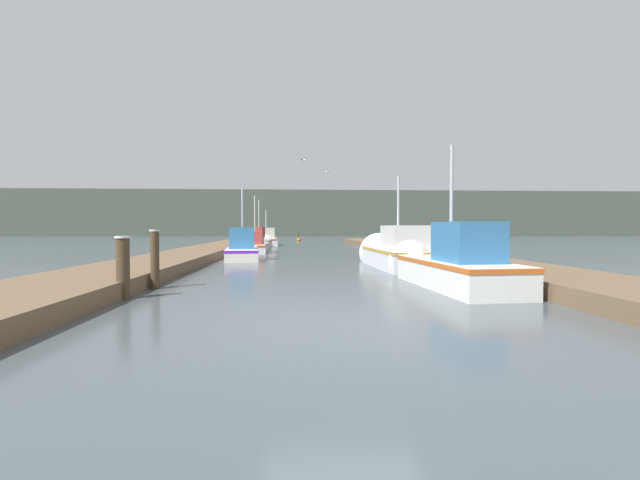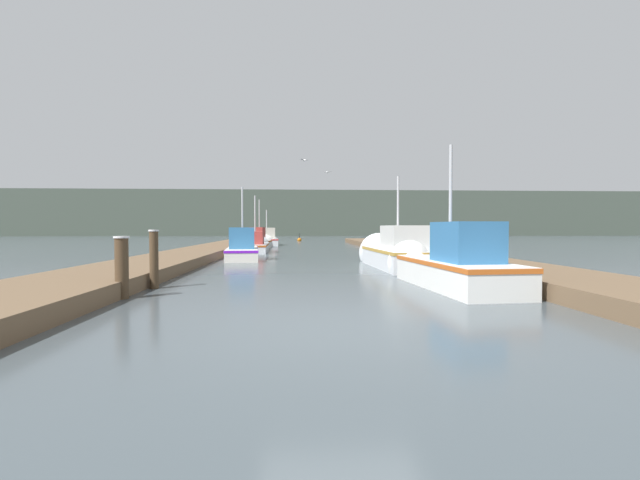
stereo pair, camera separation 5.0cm
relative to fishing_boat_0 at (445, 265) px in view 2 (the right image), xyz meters
name	(u,v)px [view 2 (the right image)]	position (x,y,z in m)	size (l,w,h in m)	color
ground_plane	(345,329)	(-3.04, -4.49, -0.49)	(200.00, 200.00, 0.00)	#424C51
dock_left	(202,252)	(-8.52, 11.51, -0.31)	(2.64, 40.00, 0.36)	brown
dock_right	(414,251)	(2.45, 11.51, -0.31)	(2.64, 40.00, 0.36)	brown
distant_shore_ridge	(300,214)	(-3.04, 68.13, 3.35)	(120.00, 16.00, 7.68)	#424C42
fishing_boat_0	(445,265)	(0.00, 0.00, 0.00)	(1.89, 5.38, 3.82)	silver
fishing_boat_1	(396,253)	(-0.04, 5.08, 0.01)	(2.02, 5.78, 3.80)	silver
fishing_boat_2	(243,249)	(-6.23, 9.69, -0.08)	(1.89, 5.66, 3.69)	silver
fishing_boat_3	(256,245)	(-6.14, 15.17, -0.13)	(1.59, 5.34, 3.77)	silver
fishing_boat_4	(260,242)	(-6.29, 20.16, -0.08)	(1.75, 4.81, 3.79)	silver
fishing_boat_5	(267,240)	(-6.16, 25.08, -0.07)	(2.08, 5.41, 3.43)	silver
mooring_piling_0	(154,259)	(-7.06, -0.28, 0.21)	(0.23, 0.23, 1.38)	#473523
mooring_piling_1	(122,267)	(-7.23, -1.72, 0.14)	(0.30, 0.30, 1.26)	#473523
channel_buoy	(299,240)	(-3.37, 34.68, -0.36)	(0.44, 0.44, 0.94)	#BF6513
seagull_lead	(327,172)	(-1.63, 18.32, 4.66)	(0.56, 0.31, 0.12)	white
seagull_1	(304,160)	(-3.23, 14.77, 4.90)	(0.52, 0.41, 0.12)	white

